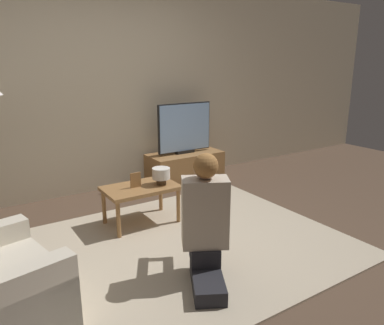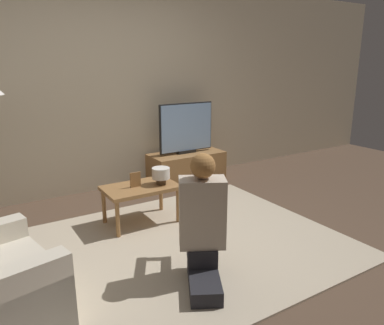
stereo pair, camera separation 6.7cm
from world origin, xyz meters
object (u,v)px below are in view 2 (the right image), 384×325
tv (186,128)px  table_lamp (161,174)px  coffee_table (141,191)px  person_kneeling (202,220)px

tv → table_lamp: (-0.89, -0.98, -0.24)m
coffee_table → table_lamp: table_lamp is taller
table_lamp → coffee_table: bearing=166.2°
coffee_table → person_kneeling: (-0.02, -1.15, 0.13)m
tv → table_lamp: size_ratio=4.39×
person_kneeling → table_lamp: bearing=-73.4°
coffee_table → person_kneeling: 1.16m
coffee_table → person_kneeling: size_ratio=0.75×
tv → person_kneeling: size_ratio=0.82×
tv → person_kneeling: tv is taller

